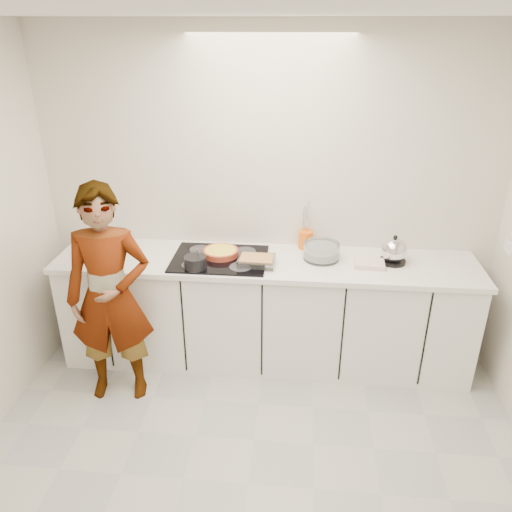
# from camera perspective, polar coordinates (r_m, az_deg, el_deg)

# --- Properties ---
(floor) EXTENTS (3.60, 3.20, 0.00)m
(floor) POSITION_cam_1_polar(r_m,az_deg,el_deg) (3.36, -0.91, -24.59)
(floor) COLOR #B3B3A7
(floor) RESTS_ON ground
(ceiling) EXTENTS (3.60, 3.20, 0.00)m
(ceiling) POSITION_cam_1_polar(r_m,az_deg,el_deg) (2.17, -1.43, 26.19)
(ceiling) COLOR white
(ceiling) RESTS_ON wall_back
(wall_back) EXTENTS (3.60, 0.00, 2.60)m
(wall_back) POSITION_cam_1_polar(r_m,az_deg,el_deg) (3.97, 1.47, 6.60)
(wall_back) COLOR silver
(wall_back) RESTS_ON ground
(base_cabinets) EXTENTS (3.20, 0.58, 0.87)m
(base_cabinets) POSITION_cam_1_polar(r_m,az_deg,el_deg) (4.05, 1.02, -6.55)
(base_cabinets) COLOR white
(base_cabinets) RESTS_ON floor
(countertop) EXTENTS (3.24, 0.64, 0.04)m
(countertop) POSITION_cam_1_polar(r_m,az_deg,el_deg) (3.83, 1.07, -0.75)
(countertop) COLOR white
(countertop) RESTS_ON base_cabinets
(hob) EXTENTS (0.72, 0.54, 0.01)m
(hob) POSITION_cam_1_polar(r_m,az_deg,el_deg) (3.84, -4.17, -0.30)
(hob) COLOR black
(hob) RESTS_ON countertop
(tart_dish) EXTENTS (0.34, 0.34, 0.05)m
(tart_dish) POSITION_cam_1_polar(r_m,az_deg,el_deg) (3.87, -4.06, 0.45)
(tart_dish) COLOR #9E3822
(tart_dish) RESTS_ON hob
(saucepan) EXTENTS (0.20, 0.20, 0.16)m
(saucepan) POSITION_cam_1_polar(r_m,az_deg,el_deg) (3.67, -6.95, -0.71)
(saucepan) COLOR black
(saucepan) RESTS_ON hob
(baking_dish) EXTENTS (0.28, 0.21, 0.05)m
(baking_dish) POSITION_cam_1_polar(r_m,az_deg,el_deg) (3.72, 0.07, -0.48)
(baking_dish) COLOR silver
(baking_dish) RESTS_ON hob
(mixing_bowl) EXTENTS (0.36, 0.36, 0.13)m
(mixing_bowl) POSITION_cam_1_polar(r_m,az_deg,el_deg) (3.85, 7.48, 0.46)
(mixing_bowl) COLOR silver
(mixing_bowl) RESTS_ON countertop
(tea_towel) EXTENTS (0.23, 0.17, 0.04)m
(tea_towel) POSITION_cam_1_polar(r_m,az_deg,el_deg) (3.81, 12.81, -0.87)
(tea_towel) COLOR white
(tea_towel) RESTS_ON countertop
(kettle) EXTENTS (0.26, 0.26, 0.23)m
(kettle) POSITION_cam_1_polar(r_m,az_deg,el_deg) (3.88, 15.45, 0.55)
(kettle) COLOR black
(kettle) RESTS_ON countertop
(utensil_crock) EXTENTS (0.13, 0.13, 0.14)m
(utensil_crock) POSITION_cam_1_polar(r_m,az_deg,el_deg) (4.02, 5.67, 1.88)
(utensil_crock) COLOR orange
(utensil_crock) RESTS_ON countertop
(cook) EXTENTS (0.65, 0.48, 1.64)m
(cook) POSITION_cam_1_polar(r_m,az_deg,el_deg) (3.65, -16.35, -4.50)
(cook) COLOR white
(cook) RESTS_ON floor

